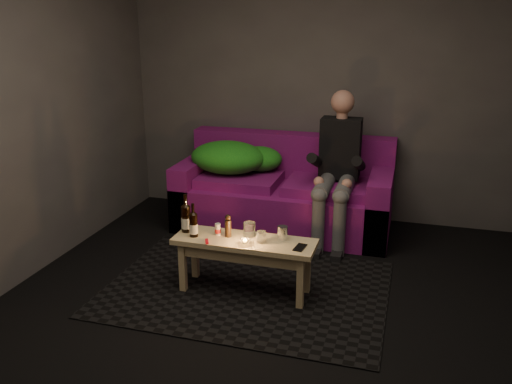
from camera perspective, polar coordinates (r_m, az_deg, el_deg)
floor at (r=3.73m, az=1.13°, el=-13.93°), size 4.50×4.50×0.00m
room at (r=3.64m, az=3.27°, el=12.77°), size 4.50×4.50×4.50m
rug at (r=4.18m, az=-0.97°, el=-10.08°), size 2.10×1.53×0.01m
sofa at (r=5.27m, az=3.06°, el=-0.34°), size 2.02×0.91×0.87m
green_blanket at (r=5.31m, az=-2.37°, el=3.61°), size 0.89×0.61×0.30m
person at (r=4.92m, az=8.55°, el=2.80°), size 0.36×0.84×1.35m
coffee_table at (r=3.99m, az=-1.21°, el=-6.01°), size 1.05×0.34×0.43m
beer_bottle_a at (r=4.09m, az=-7.38°, el=-2.73°), size 0.07×0.07×0.29m
beer_bottle_b at (r=4.00m, az=-6.60°, el=-3.40°), size 0.06×0.06×0.25m
salt_shaker at (r=4.03m, az=-4.04°, el=-3.93°), size 0.05×0.05×0.09m
pepper_mill at (r=3.99m, az=-2.96°, el=-3.84°), size 0.05×0.05×0.13m
tumbler_back at (r=4.00m, az=-0.71°, el=-3.92°), size 0.10×0.10×0.10m
tealight at (r=3.86m, az=-1.17°, el=-5.26°), size 0.06×0.06×0.04m
tumbler_front at (r=3.89m, az=0.56°, el=-4.75°), size 0.09×0.09×0.08m
steel_cup at (r=3.94m, az=2.80°, el=-4.34°), size 0.08×0.08×0.10m
smartphone at (r=3.83m, az=4.66°, el=-5.84°), size 0.08×0.14×0.01m
red_lighter at (r=3.92m, az=-5.20°, el=-5.19°), size 0.05×0.08×0.01m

